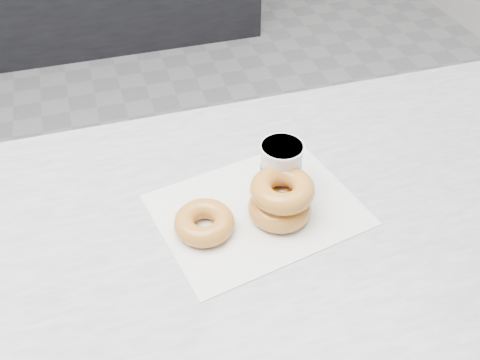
# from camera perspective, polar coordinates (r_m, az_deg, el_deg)

# --- Properties ---
(ground) EXTENTS (5.00, 5.00, 0.00)m
(ground) POSITION_cam_1_polar(r_m,az_deg,el_deg) (1.96, -15.39, -13.14)
(ground) COLOR #949497
(ground) RESTS_ON ground
(wax_paper) EXTENTS (0.38, 0.32, 0.00)m
(wax_paper) POSITION_cam_1_polar(r_m,az_deg,el_deg) (0.94, 1.86, -3.18)
(wax_paper) COLOR silver
(wax_paper) RESTS_ON counter
(donut_single) EXTENTS (0.11, 0.11, 0.04)m
(donut_single) POSITION_cam_1_polar(r_m,az_deg,el_deg) (0.89, -3.84, -4.55)
(donut_single) COLOR gold
(donut_single) RESTS_ON wax_paper
(donut_stack) EXTENTS (0.15, 0.15, 0.08)m
(donut_stack) POSITION_cam_1_polar(r_m,az_deg,el_deg) (0.90, 4.39, -1.99)
(donut_stack) COLOR gold
(donut_stack) RESTS_ON wax_paper
(coffee_cup) EXTENTS (0.08, 0.08, 0.10)m
(coffee_cup) POSITION_cam_1_polar(r_m,az_deg,el_deg) (0.94, 4.38, 1.24)
(coffee_cup) COLOR white
(coffee_cup) RESTS_ON counter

